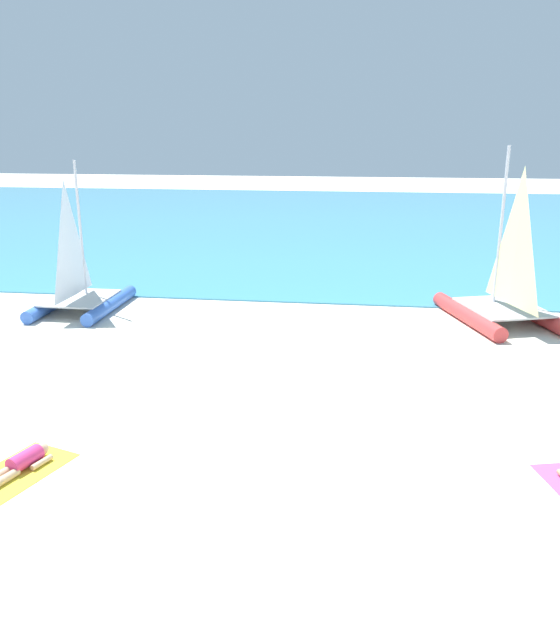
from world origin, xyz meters
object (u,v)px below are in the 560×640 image
(sailboat_blue, at_px, (80,290))
(sunbather_left, at_px, (19,464))
(towel_left, at_px, (17,472))
(sailboat_red, at_px, (503,297))

(sailboat_blue, distance_m, sunbather_left, 10.31)
(sailboat_blue, bearing_deg, sunbather_left, -71.32)
(towel_left, bearing_deg, sunbather_left, 72.44)
(sailboat_blue, bearing_deg, sailboat_red, 2.24)
(sunbather_left, bearing_deg, sailboat_red, 63.38)
(sailboat_red, relative_size, towel_left, 2.76)
(sailboat_blue, xyz_separation_m, sunbather_left, (3.32, -9.75, -0.58))
(sailboat_red, xyz_separation_m, sailboat_blue, (-13.32, -0.55, -0.07))
(sailboat_blue, distance_m, towel_left, 10.37)
(sunbather_left, bearing_deg, sailboat_blue, 126.36)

